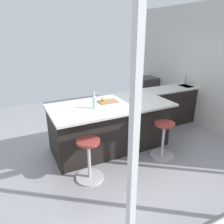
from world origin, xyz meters
name	(u,v)px	position (x,y,z in m)	size (l,w,h in m)	color
ground_plane	(102,147)	(0.00, 0.00, 0.00)	(7.01, 7.01, 0.00)	gray
window_panel_rear	(210,164)	(0.00, 2.44, 1.09)	(5.39, 0.12, 2.83)	beige
interior_partition_left	(206,67)	(-2.70, 0.00, 1.41)	(0.12, 4.88, 2.83)	beige
sink_cabinet	(179,103)	(-2.35, -0.39, 0.46)	(2.20, 0.60, 1.18)	black
oven_range	(146,91)	(-2.35, -1.84, 0.44)	(0.60, 0.61, 0.87)	#38383D
kitchen_island	(110,126)	(-0.15, 0.07, 0.47)	(2.28, 1.14, 0.93)	black
stool_by_window	(163,141)	(-0.87, 0.82, 0.32)	(0.44, 0.44, 0.68)	#B7B7BC
stool_middle	(89,161)	(0.58, 0.82, 0.32)	(0.44, 0.44, 0.68)	#B7B7BC
cutting_board	(108,101)	(-0.16, -0.03, 0.94)	(0.36, 0.24, 0.02)	olive
apple_yellow	(103,99)	(-0.07, -0.07, 0.98)	(0.08, 0.08, 0.08)	gold
water_bottle	(94,102)	(0.21, 0.19, 1.05)	(0.06, 0.06, 0.31)	silver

